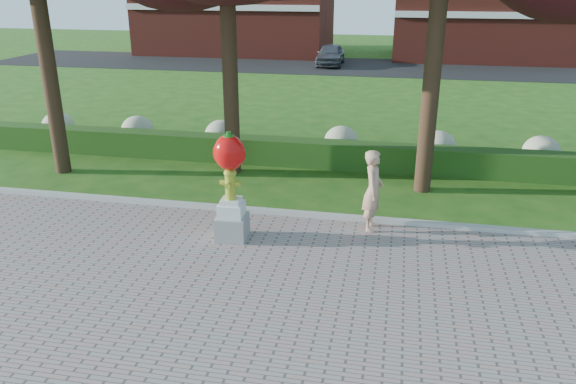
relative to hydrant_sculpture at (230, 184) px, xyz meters
name	(u,v)px	position (x,y,z in m)	size (l,w,h in m)	color
ground	(244,275)	(0.68, -1.50, -1.32)	(100.00, 100.00, 0.00)	#204D13
curb	(277,213)	(0.68, 1.50, -1.24)	(40.00, 0.18, 0.15)	#ADADA5
lawn_hedge	(305,153)	(0.68, 5.50, -0.92)	(24.00, 0.70, 0.80)	#1D3F12
hydrangea_row	(328,141)	(1.26, 6.50, -0.77)	(20.10, 1.10, 0.99)	#ABAE85
street	(360,67)	(0.68, 26.50, -1.31)	(50.00, 8.00, 0.02)	black
building_left	(236,5)	(-9.32, 32.50, 2.18)	(14.00, 8.00, 7.00)	maroon
building_right	(483,12)	(8.68, 32.50, 1.88)	(12.00, 8.00, 6.40)	maroon
hydrant_sculpture	(230,184)	(0.00, 0.00, 0.00)	(0.71, 0.69, 2.42)	gray
woman	(373,190)	(2.98, 1.10, -0.34)	(0.68, 0.45, 1.87)	tan
parked_car	(330,54)	(-1.29, 26.68, -0.60)	(1.65, 4.10, 1.40)	#45464D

